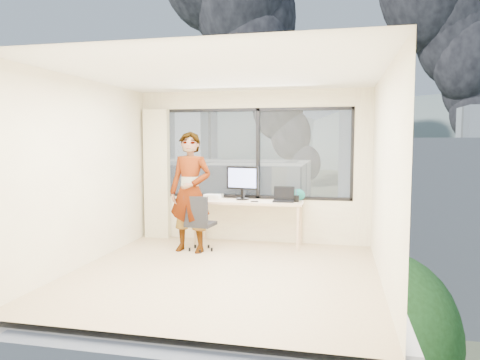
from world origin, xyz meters
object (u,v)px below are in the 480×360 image
(monitor, at_px, (242,183))
(game_console, at_px, (214,196))
(desk, at_px, (248,223))
(laptop, at_px, (283,195))
(handbag, at_px, (298,195))
(chair, at_px, (201,222))
(person, at_px, (190,192))

(monitor, height_order, game_console, monitor)
(desk, distance_m, laptop, 0.76)
(handbag, bearing_deg, laptop, -145.84)
(chair, relative_size, handbag, 3.59)
(monitor, bearing_deg, handbag, 14.47)
(desk, bearing_deg, monitor, 138.55)
(monitor, xyz_separation_m, game_console, (-0.53, 0.08, -0.25))
(chair, bearing_deg, handbag, 32.62)
(person, relative_size, monitor, 3.30)
(laptop, bearing_deg, person, -158.23)
(laptop, bearing_deg, monitor, 167.72)
(person, distance_m, handbag, 1.79)
(handbag, bearing_deg, monitor, 176.43)
(chair, xyz_separation_m, person, (-0.14, -0.08, 0.49))
(desk, relative_size, chair, 1.98)
(person, distance_m, game_console, 0.85)
(laptop, bearing_deg, desk, 176.31)
(monitor, bearing_deg, chair, -117.73)
(person, height_order, game_console, person)
(desk, bearing_deg, laptop, -1.72)
(laptop, distance_m, handbag, 0.28)
(person, xyz_separation_m, monitor, (0.68, 0.74, 0.09))
(desk, xyz_separation_m, chair, (-0.66, -0.55, 0.08))
(person, height_order, handbag, person)
(chair, xyz_separation_m, monitor, (0.53, 0.67, 0.58))
(monitor, distance_m, game_console, 0.59)
(person, xyz_separation_m, laptop, (1.39, 0.61, -0.08))
(game_console, height_order, laptop, laptop)
(desk, xyz_separation_m, person, (-0.80, -0.63, 0.57))
(person, bearing_deg, monitor, 54.00)
(chair, height_order, monitor, monitor)
(chair, xyz_separation_m, handbag, (1.46, 0.72, 0.39))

